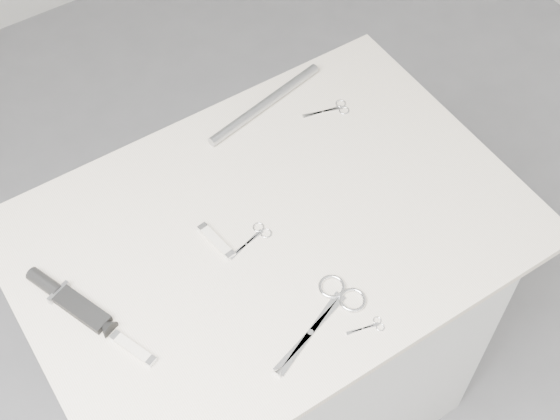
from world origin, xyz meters
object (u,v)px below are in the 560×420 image
plinth (273,335)px  sheathed_knife (65,297)px  tiny_scissors (370,327)px  pocket_knife_b (216,241)px  pocket_knife_a (133,348)px  embroidery_scissors_b (333,109)px  embroidery_scissors_a (255,237)px  metal_rail (265,104)px  large_shears (331,307)px

plinth → sheathed_knife: (-0.41, 0.07, 0.48)m
tiny_scissors → pocket_knife_b: pocket_knife_b is taller
sheathed_knife → pocket_knife_a: 0.17m
embroidery_scissors_b → pocket_knife_a: 0.70m
tiny_scissors → pocket_knife_b: (-0.14, 0.31, 0.01)m
tiny_scissors → plinth: bearing=111.1°
embroidery_scissors_a → embroidery_scissors_b: 0.38m
plinth → embroidery_scissors_a: (-0.04, -0.00, 0.47)m
plinth → embroidery_scissors_a: embroidery_scissors_a is taller
plinth → embroidery_scissors_a: size_ratio=8.72×
embroidery_scissors_a → embroidery_scissors_b: same height
plinth → pocket_knife_b: size_ratio=9.01×
embroidery_scissors_b → sheathed_knife: size_ratio=0.56×
tiny_scissors → metal_rail: metal_rail is taller
plinth → embroidery_scissors_b: size_ratio=8.51×
pocket_knife_a → tiny_scissors: bearing=-138.5°
plinth → pocket_knife_b: 0.49m
sheathed_knife → pocket_knife_b: bearing=-119.7°
pocket_knife_b → metal_rail: size_ratio=0.31×
large_shears → embroidery_scissors_a: (-0.04, 0.21, -0.00)m
plinth → metal_rail: (0.17, 0.28, 0.48)m
tiny_scissors → large_shears: bearing=131.8°
large_shears → embroidery_scissors_b: size_ratio=2.15×
embroidery_scissors_b → sheathed_knife: bearing=-155.1°
plinth → pocket_knife_a: 0.60m
tiny_scissors → embroidery_scissors_a: bearing=118.9°
large_shears → tiny_scissors: size_ratio=3.16×
pocket_knife_a → pocket_knife_b: same height
large_shears → embroidery_scissors_a: bearing=79.8°
plinth → pocket_knife_b: bearing=165.2°
plinth → tiny_scissors: tiny_scissors is taller
plinth → pocket_knife_a: (-0.35, -0.09, 0.48)m
embroidery_scissors_a → plinth: bearing=-11.8°
embroidery_scissors_b → metal_rail: (-0.12, 0.09, 0.01)m
sheathed_knife → pocket_knife_a: size_ratio=1.94×
pocket_knife_a → sheathed_knife: bearing=-1.5°
large_shears → sheathed_knife: bearing=124.9°
tiny_scissors → pocket_knife_b: bearing=128.9°
tiny_scissors → metal_rail: 0.58m
tiny_scissors → sheathed_knife: sheathed_knife is taller
sheathed_knife → pocket_knife_b: 0.30m
plinth → embroidery_scissors_b: 0.58m
tiny_scissors → sheathed_knife: 0.57m
embroidery_scissors_b → pocket_knife_b: 0.43m
large_shears → plinth: bearing=69.1°
sheathed_knife → plinth: bearing=-121.5°
pocket_knife_b → pocket_knife_a: bearing=107.8°
sheathed_knife → pocket_knife_a: sheathed_knife is taller
sheathed_knife → embroidery_scissors_b: bearing=-101.5°
tiny_scissors → embroidery_scissors_b: bearing=76.3°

